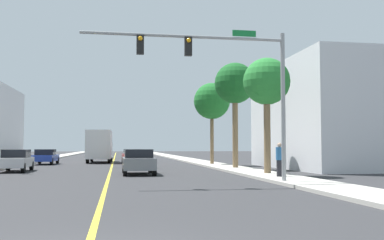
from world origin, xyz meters
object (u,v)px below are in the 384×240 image
at_px(car_black, 138,159).
at_px(car_white, 104,153).
at_px(delivery_truck, 100,146).
at_px(palm_near, 267,83).
at_px(car_red, 133,156).
at_px(traffic_signal_mast, 226,70).
at_px(car_blue, 45,157).
at_px(palm_mid, 235,85).
at_px(car_gray, 138,161).
at_px(palm_far, 212,102).
at_px(pedestrian, 280,160).
at_px(car_silver, 16,160).

bearing_deg(car_black, car_white, 100.27).
distance_m(car_black, delivery_truck, 12.78).
distance_m(palm_near, car_red, 20.49).
bearing_deg(traffic_signal_mast, car_blue, 115.52).
height_order(traffic_signal_mast, palm_mid, palm_mid).
bearing_deg(car_red, car_black, -91.81).
xyz_separation_m(traffic_signal_mast, palm_mid, (3.77, 12.41, 1.13)).
distance_m(traffic_signal_mast, car_gray, 9.69).
height_order(palm_far, pedestrian, palm_far).
distance_m(traffic_signal_mast, car_white, 42.46).
relative_size(traffic_signal_mast, car_red, 2.06).
xyz_separation_m(palm_near, car_silver, (-15.38, 6.63, -4.65)).
bearing_deg(car_black, car_red, 93.74).
xyz_separation_m(car_silver, pedestrian, (15.01, -9.57, 0.26)).
bearing_deg(car_white, palm_far, -68.56).
height_order(car_white, delivery_truck, delivery_truck).
xyz_separation_m(car_silver, car_blue, (0.12, 11.72, -0.04)).
bearing_deg(palm_near, delivery_truck, 115.19).
bearing_deg(car_white, car_red, -82.14).
distance_m(palm_near, car_white, 37.92).
xyz_separation_m(palm_mid, car_silver, (-15.30, -0.21, -5.50)).
relative_size(car_gray, car_black, 1.08).
bearing_deg(palm_mid, delivery_truck, 124.01).
xyz_separation_m(palm_mid, car_blue, (-15.19, 11.51, -5.53)).
relative_size(car_red, car_gray, 1.05).
xyz_separation_m(traffic_signal_mast, palm_near, (3.84, 5.57, 0.28)).
xyz_separation_m(palm_near, car_red, (-7.18, 18.61, -4.67)).
xyz_separation_m(palm_near, delivery_truck, (-10.45, 22.22, -3.68)).
distance_m(palm_mid, palm_far, 6.88).
xyz_separation_m(palm_far, car_white, (-10.10, 22.46, -4.95)).
bearing_deg(car_red, car_blue, 179.10).
height_order(palm_near, car_white, palm_near).
bearing_deg(palm_mid, palm_near, -89.37).
height_order(palm_mid, car_black, palm_mid).
bearing_deg(traffic_signal_mast, car_white, 99.03).
xyz_separation_m(car_silver, car_gray, (8.02, -4.28, 0.02)).
xyz_separation_m(palm_near, palm_far, (-0.37, 13.69, 0.26)).
relative_size(traffic_signal_mast, car_silver, 2.12).
height_order(car_red, delivery_truck, delivery_truck).
distance_m(car_blue, delivery_truck, 6.25).
bearing_deg(car_red, car_white, 97.90).
distance_m(palm_far, delivery_truck, 13.78).
distance_m(car_red, car_gray, 16.26).
distance_m(traffic_signal_mast, palm_far, 19.57).
relative_size(palm_mid, car_blue, 1.74).
height_order(car_silver, delivery_truck, delivery_truck).
relative_size(palm_near, car_white, 1.44).
bearing_deg(car_gray, car_black, 87.27).
relative_size(car_gray, delivery_truck, 0.53).
height_order(car_red, pedestrian, pedestrian).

